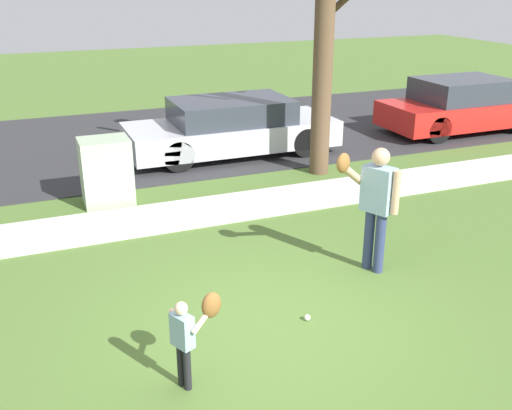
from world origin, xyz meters
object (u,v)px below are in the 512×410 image
utility_cabinet (106,171)px  street_tree_near (324,33)px  person_child (191,328)px  parked_hatchback_red (460,106)px  parked_sedan_silver (231,127)px  baseball (307,318)px  person_adult (375,198)px

utility_cabinet → street_tree_near: street_tree_near is taller
person_child → utility_cabinet: (0.02, 5.39, -0.07)m
parked_hatchback_red → parked_sedan_silver: bearing=-2.0°
parked_sedan_silver → baseball: bearing=77.6°
person_adult → parked_hatchback_red: person_adult is taller
person_child → parked_sedan_silver: 7.98m
person_child → baseball: person_child is taller
utility_cabinet → street_tree_near: (4.24, 0.11, 2.17)m
person_child → utility_cabinet: utility_cabinet is taller
street_tree_near → parked_hatchback_red: 5.54m
parked_sedan_silver → person_child: bearing=67.5°
utility_cabinet → parked_sedan_silver: size_ratio=0.25×
baseball → street_tree_near: size_ratio=0.01×
street_tree_near → parked_sedan_silver: street_tree_near is taller
person_adult → baseball: 1.89m
person_child → baseball: 1.79m
baseball → street_tree_near: (2.70, 4.88, 2.71)m
person_child → parked_sedan_silver: bearing=42.3°
baseball → parked_sedan_silver: size_ratio=0.02×
person_adult → street_tree_near: size_ratio=0.33×
parked_sedan_silver → street_tree_near: bearing=123.0°
baseball → street_tree_near: 6.20m
street_tree_near → person_adult: bearing=-108.3°
person_adult → utility_cabinet: bearing=-79.0°
person_adult → parked_sedan_silver: 5.95m
parked_hatchback_red → street_tree_near: bearing=18.9°
person_adult → person_child: person_adult is taller
person_adult → baseball: bearing=5.8°
baseball → utility_cabinet: 5.04m
street_tree_near → parked_hatchback_red: bearing=18.9°
person_child → parked_sedan_silver: parked_sedan_silver is taller
person_child → baseball: bearing=-3.5°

